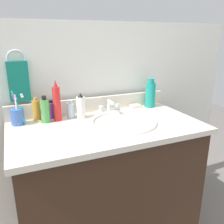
{
  "coord_description": "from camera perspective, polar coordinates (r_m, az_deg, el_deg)",
  "views": [
    {
      "loc": [
        -0.45,
        -1.11,
        1.21
      ],
      "look_at": [
        0.03,
        0.0,
        0.82
      ],
      "focal_mm": 38.1,
      "sensor_mm": 36.0,
      "label": 1
    }
  ],
  "objects": [
    {
      "name": "bottle_gel_clear",
      "position": [
        1.41,
        -9.89,
        0.49
      ],
      "size": [
        0.05,
        0.05,
        0.1
      ],
      "color": "silver",
      "rests_on": "countertop"
    },
    {
      "name": "faucet",
      "position": [
        1.48,
        -0.6,
        0.9
      ],
      "size": [
        0.16,
        0.1,
        0.08
      ],
      "color": "silver",
      "rests_on": "countertop"
    },
    {
      "name": "bottle_mouthwash_teal",
      "position": [
        1.61,
        9.13,
        4.29
      ],
      "size": [
        0.07,
        0.07,
        0.19
      ],
      "color": "teal",
      "rests_on": "countertop"
    },
    {
      "name": "hand_towel",
      "position": [
        1.42,
        -21.5,
        6.88
      ],
      "size": [
        0.11,
        0.04,
        0.22
      ],
      "primitive_type": "cube",
      "color": "#147260"
    },
    {
      "name": "vanity_cabinet",
      "position": [
        1.47,
        -1.08,
        -17.5
      ],
      "size": [
        0.98,
        0.51,
        0.72
      ],
      "primitive_type": "cube",
      "color": "#382316",
      "rests_on": "ground_plane"
    },
    {
      "name": "bottle_lotion_white",
      "position": [
        1.39,
        -7.5,
        1.29
      ],
      "size": [
        0.05,
        0.05,
        0.15
      ],
      "color": "white",
      "rests_on": "countertop"
    },
    {
      "name": "back_wall",
      "position": [
        1.61,
        -5.52,
        -2.72
      ],
      "size": [
        2.12,
        0.04,
        1.3
      ],
      "primitive_type": "cube",
      "color": "silver",
      "rests_on": "ground_plane"
    },
    {
      "name": "bottle_cream_purple",
      "position": [
        1.42,
        -14.42,
        0.48
      ],
      "size": [
        0.05,
        0.05,
        0.11
      ],
      "color": "#7A3899",
      "rests_on": "countertop"
    },
    {
      "name": "cup_blue_plastic",
      "position": [
        1.37,
        -21.74,
        -0.86
      ],
      "size": [
        0.08,
        0.08,
        0.19
      ],
      "color": "#3F66B7",
      "rests_on": "countertop"
    },
    {
      "name": "bottle_spray_red",
      "position": [
        1.36,
        -13.14,
        2.18
      ],
      "size": [
        0.04,
        0.04,
        0.23
      ],
      "color": "red",
      "rests_on": "countertop"
    },
    {
      "name": "soap_bar",
      "position": [
        1.59,
        5.6,
        1.37
      ],
      "size": [
        0.06,
        0.04,
        0.02
      ],
      "primitive_type": "cube",
      "color": "white",
      "rests_on": "countertop"
    },
    {
      "name": "backsplash",
      "position": [
        1.51,
        -4.97,
        1.78
      ],
      "size": [
        1.02,
        0.02,
        0.09
      ],
      "primitive_type": "cube",
      "color": "beige",
      "rests_on": "countertop"
    },
    {
      "name": "towel_ring",
      "position": [
        1.42,
        -22.08,
        11.74
      ],
      "size": [
        0.1,
        0.01,
        0.1
      ],
      "primitive_type": "torus",
      "rotation": [
        1.57,
        0.0,
        0.0
      ],
      "color": "silver"
    },
    {
      "name": "sink_basin",
      "position": [
        1.33,
        2.62,
        -3.71
      ],
      "size": [
        0.38,
        0.38,
        0.11
      ],
      "color": "white",
      "rests_on": "countertop"
    },
    {
      "name": "bottle_oil_amber",
      "position": [
        1.42,
        -17.71,
        0.51
      ],
      "size": [
        0.04,
        0.04,
        0.13
      ],
      "color": "gold",
      "rests_on": "countertop"
    },
    {
      "name": "bottle_toner_green",
      "position": [
        1.36,
        -15.77,
        0.34
      ],
      "size": [
        0.05,
        0.05,
        0.15
      ],
      "color": "#4C9E4C",
      "rests_on": "countertop"
    },
    {
      "name": "countertop",
      "position": [
        1.29,
        -1.18,
        -3.73
      ],
      "size": [
        1.02,
        0.55,
        0.03
      ],
      "primitive_type": "cube",
      "color": "beige",
      "rests_on": "vanity_cabinet"
    }
  ]
}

